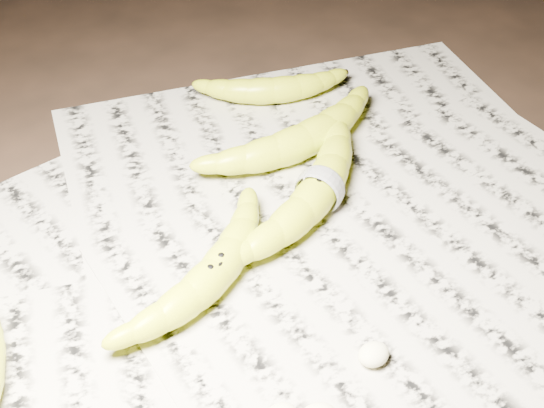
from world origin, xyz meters
TOP-DOWN VIEW (x-y plane):
  - ground at (0.00, 0.00)m, footprint 3.00×3.00m
  - newspaper_patch at (-0.03, -0.04)m, footprint 0.90×0.70m
  - banana_center at (-0.06, -0.03)m, footprint 0.21×0.14m
  - banana_taped at (0.09, 0.01)m, footprint 0.25×0.18m
  - banana_upper_a at (0.13, 0.09)m, footprint 0.22×0.07m
  - banana_upper_b at (0.17, 0.20)m, footprint 0.17×0.12m
  - measuring_tape at (0.09, 0.01)m, footprint 0.03×0.05m
  - flesh_chunk_c at (0.01, -0.18)m, footprint 0.03×0.02m

SIDE VIEW (x-z plane):
  - ground at x=0.00m, z-range 0.00..0.00m
  - newspaper_patch at x=-0.03m, z-range 0.00..0.01m
  - flesh_chunk_c at x=0.01m, z-range 0.01..0.02m
  - banana_upper_b at x=0.17m, z-range 0.01..0.04m
  - banana_center at x=-0.06m, z-range 0.01..0.05m
  - measuring_tape at x=0.09m, z-range 0.00..0.06m
  - banana_taped at x=0.09m, z-range 0.01..0.05m
  - banana_upper_a at x=0.13m, z-range 0.01..0.05m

